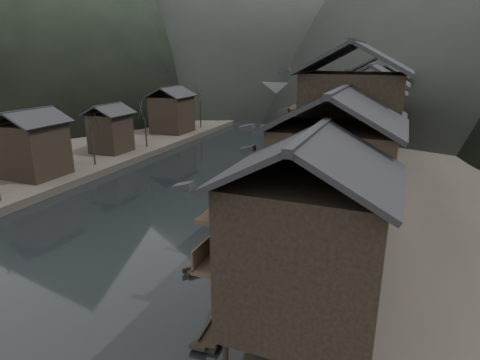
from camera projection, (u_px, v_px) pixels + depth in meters
The scene contains 12 objects.
water at pixel (123, 244), 34.11m from camera, with size 300.00×300.00×0.00m, color black.
left_bank at pixel (106, 130), 81.85m from camera, with size 40.00×200.00×1.20m, color #2D2823.
stilt_houses at pixel (366, 120), 42.17m from camera, with size 9.00×67.60×16.58m.
left_houses at pixel (91, 126), 57.55m from camera, with size 8.10×53.20×8.73m.
bare_trees at pixel (117, 122), 57.25m from camera, with size 3.78×61.60×7.56m.
moored_sampans at pixel (310, 195), 45.25m from camera, with size 2.68×53.71×0.46m.
midriver_boats at pixel (285, 134), 80.49m from camera, with size 14.66×42.21×0.45m.
stone_bridge at pixel (311, 99), 96.23m from camera, with size 40.00×6.00×9.00m.
hero_sampan at pixel (211, 265), 30.28m from camera, with size 3.35×3.93×0.43m.
cargo_heap at pixel (211, 258), 30.31m from camera, with size 0.97×1.28×0.58m, color black.
boatman at pixel (216, 261), 28.51m from camera, with size 0.68×0.45×1.86m, color #5C5C5F.
bamboo_pole at pixel (218, 228), 27.66m from camera, with size 0.06×0.06×4.46m, color #8C7A51.
Camera 1 is at (20.84, -24.90, 15.44)m, focal length 30.00 mm.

